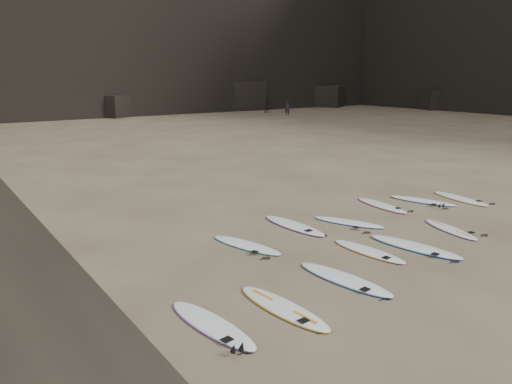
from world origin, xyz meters
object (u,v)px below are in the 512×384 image
surfboard_6 (294,225)px  surfboard_3 (414,246)px  surfboard_4 (450,229)px  surfboard_2 (369,251)px  person_a (288,108)px  surfboard_1 (344,279)px  surfboard_11 (212,324)px  surfboard_0 (283,307)px  surfboard_9 (422,201)px  surfboard_5 (246,245)px  surfboard_10 (460,198)px  person_b (267,106)px  surfboard_8 (382,205)px  surfboard_7 (349,222)px

surfboard_6 → surfboard_3: bearing=-68.7°
surfboard_3 → surfboard_4: bearing=0.3°
surfboard_2 → person_a: person_a is taller
surfboard_1 → surfboard_3: (3.18, 0.51, 0.00)m
surfboard_2 → surfboard_11: bearing=-173.1°
surfboard_4 → surfboard_11: bearing=-159.1°
surfboard_3 → surfboard_4: surfboard_3 is taller
surfboard_0 → surfboard_6: bearing=44.3°
surfboard_9 → surfboard_5: bearing=164.3°
surfboard_4 → person_a: (21.37, 35.39, 0.75)m
surfboard_5 → surfboard_10: bearing=-16.7°
surfboard_4 → surfboard_5: surfboard_5 is taller
surfboard_1 → surfboard_11: 3.64m
surfboard_1 → person_a: size_ratio=1.69×
surfboard_0 → person_b: bearing=50.0°
person_b → surfboard_3: bearing=-78.9°
surfboard_6 → person_a: (25.10, 32.35, 0.74)m
surfboard_5 → surfboard_9: surfboard_9 is taller
surfboard_3 → surfboard_8: bearing=43.4°
surfboard_2 → person_a: size_ratio=1.50×
surfboard_5 → person_b: 46.40m
surfboard_5 → person_b: bearing=38.3°
surfboard_4 → surfboard_8: 3.17m
surfboard_10 → surfboard_6: bearing=-178.7°
surfboard_10 → surfboard_11: 13.08m
surfboard_6 → surfboard_7: 1.84m
surfboard_2 → surfboard_11: size_ratio=0.93×
surfboard_2 → surfboard_4: bearing=-5.7°
surfboard_2 → surfboard_7: size_ratio=1.00×
surfboard_0 → surfboard_11: bearing=167.4°
surfboard_3 → surfboard_0: bearing=179.4°
person_b → surfboard_11: bearing=-85.2°
surfboard_4 → surfboard_2: bearing=-166.9°
surfboard_7 → person_b: size_ratio=1.43×
surfboard_4 → surfboard_8: surfboard_8 is taller
surfboard_5 → surfboard_11: bearing=-147.1°
surfboard_8 → surfboard_9: (1.77, -0.41, 0.00)m
surfboard_0 → surfboard_10: 11.64m
surfboard_0 → person_a: (28.83, 36.62, 0.74)m
surfboard_11 → surfboard_3: bearing=-1.7°
surfboard_2 → surfboard_5: surfboard_5 is taller
person_b → surfboard_10: bearing=-73.7°
surfboard_0 → surfboard_3: surfboard_3 is taller
surfboard_11 → person_a: (30.39, 36.40, 0.74)m
surfboard_2 → surfboard_5: bearing=132.7°
surfboard_7 → surfboard_9: surfboard_9 is taller
surfboard_5 → person_a: person_a is taller
surfboard_2 → surfboard_8: size_ratio=0.96×
surfboard_6 → surfboard_1: bearing=-115.5°
surfboard_6 → surfboard_10: surfboard_6 is taller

